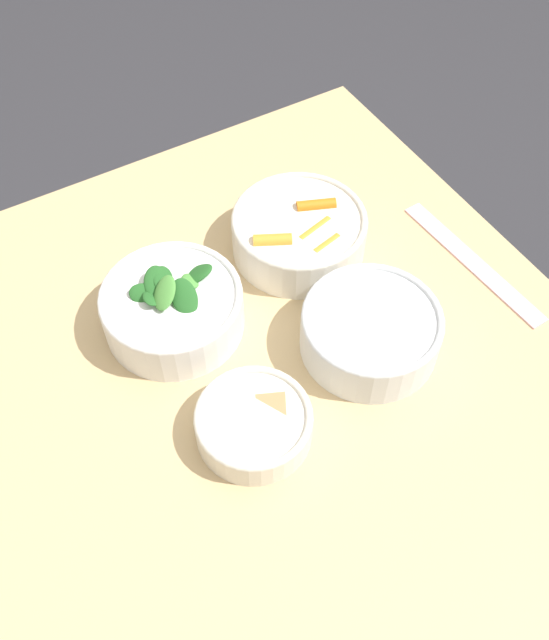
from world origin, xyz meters
TOP-DOWN VIEW (x-y plane):
  - ground_plane at (0.00, 0.00)m, footprint 10.00×10.00m
  - dining_table at (0.00, 0.00)m, footprint 0.97×0.88m
  - bowl_carrots at (-0.18, 0.16)m, footprint 0.20×0.20m
  - bowl_greens at (-0.15, -0.06)m, footprint 0.19×0.19m
  - bowl_beans_hotdog at (0.02, 0.15)m, footprint 0.18×0.18m
  - bowl_cookies at (0.05, -0.05)m, footprint 0.14×0.14m
  - ruler at (-0.03, 0.37)m, footprint 0.27×0.04m

SIDE VIEW (x-z plane):
  - ground_plane at x=0.00m, z-range 0.00..0.00m
  - dining_table at x=0.00m, z-range 0.24..0.97m
  - ruler at x=-0.03m, z-range 0.73..0.73m
  - bowl_cookies at x=0.05m, z-range 0.73..0.78m
  - bowl_beans_hotdog at x=0.02m, z-range 0.73..0.79m
  - bowl_carrots at x=-0.18m, z-range 0.73..0.80m
  - bowl_greens at x=-0.15m, z-range 0.72..0.81m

